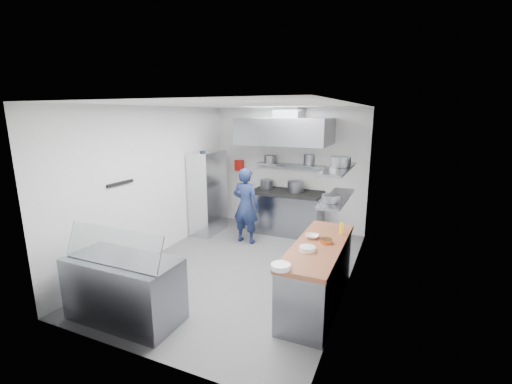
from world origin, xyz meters
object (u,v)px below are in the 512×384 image
at_px(wire_rack, 208,193).
at_px(display_case, 124,289).
at_px(gas_range, 286,213).
at_px(chef, 246,206).

xyz_separation_m(wire_rack, display_case, (0.79, -3.40, -0.50)).
bearing_deg(gas_range, display_case, -101.64).
bearing_deg(chef, wire_rack, -9.47).
distance_m(gas_range, display_case, 4.19).
bearing_deg(display_case, gas_range, 78.36).
xyz_separation_m(chef, display_case, (-0.26, -3.17, -0.37)).
height_order(chef, wire_rack, wire_rack).
bearing_deg(wire_rack, chef, -12.52).
relative_size(chef, display_case, 1.06).
relative_size(wire_rack, display_case, 1.23).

